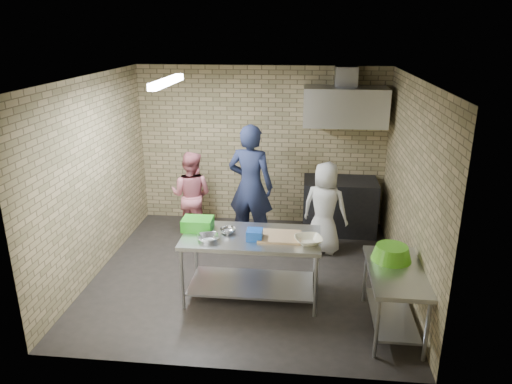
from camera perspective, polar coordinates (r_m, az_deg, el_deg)
floor at (r=6.85m, az=-1.02°, el=-9.64°), size 4.20×4.20×0.00m
ceiling at (r=6.04m, az=-1.18°, el=13.43°), size 4.20×4.20×0.00m
back_wall at (r=8.23m, az=0.64°, el=5.44°), size 4.20×0.06×2.70m
front_wall at (r=4.48m, az=-4.28°, el=-6.74°), size 4.20×0.06×2.70m
left_wall at (r=6.89m, az=-18.70°, el=1.66°), size 0.06×4.00×2.70m
right_wall at (r=6.41m, az=17.87°, el=0.48°), size 0.06×4.00×2.70m
prep_table at (r=6.13m, az=-0.53°, el=-8.84°), size 1.70×0.85×0.85m
side_counter at (r=5.77m, az=15.99°, el=-12.16°), size 0.60×1.20×0.75m
stove at (r=8.15m, az=9.87°, el=-1.63°), size 1.20×0.70×0.90m
range_hood at (r=7.78m, az=10.54°, el=9.95°), size 1.30×0.60×0.60m
hood_duct at (r=7.87m, az=10.67°, el=13.36°), size 0.35×0.30×0.30m
wall_shelf at (r=8.02m, az=12.53°, el=8.79°), size 0.80×0.20×0.04m
fluorescent_fixture at (r=6.25m, az=-10.54°, el=12.76°), size 0.10×1.25×0.08m
green_crate at (r=6.13m, az=-6.95°, el=-3.78°), size 0.38×0.28×0.15m
blue_tub at (r=5.82m, az=-0.17°, el=-5.09°), size 0.19×0.19×0.12m
cutting_board at (r=5.89m, az=2.83°, el=-5.31°), size 0.52×0.40×0.03m
mixing_bowl_a at (r=5.82m, az=-5.69°, el=-5.49°), size 0.32×0.32×0.07m
mixing_bowl_b at (r=6.01m, az=-3.34°, el=-4.61°), size 0.25×0.25×0.06m
ceramic_bowl at (r=5.75m, az=6.25°, el=-5.73°), size 0.40×0.40×0.08m
green_basin at (r=5.77m, az=15.81°, el=-6.96°), size 0.46×0.46×0.17m
bottle_red at (r=7.98m, az=10.78°, el=9.65°), size 0.07×0.07×0.18m
man_navy at (r=7.36m, az=-0.65°, el=0.67°), size 0.78×0.59×1.94m
woman_pink at (r=7.79m, az=-7.68°, el=-0.38°), size 0.78×0.65×1.44m
woman_white at (r=7.29m, az=8.18°, el=-1.90°), size 0.80×0.66×1.42m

